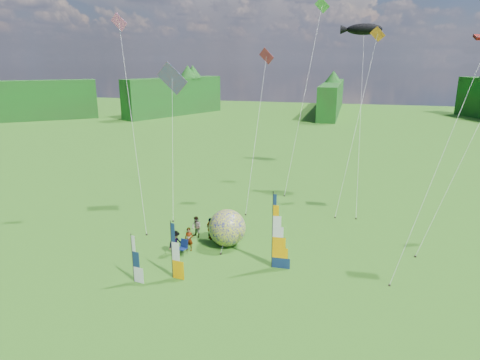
% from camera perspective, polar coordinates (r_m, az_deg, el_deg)
% --- Properties ---
extents(ground, '(220.00, 220.00, 0.00)m').
position_cam_1_polar(ground, '(24.78, -0.15, -15.01)').
color(ground, '#3E7E24').
rests_on(ground, ground).
extents(treeline_ring, '(210.00, 210.00, 8.00)m').
position_cam_1_polar(treeline_ring, '(22.99, -0.16, -6.42)').
color(treeline_ring, '#115C15').
rests_on(treeline_ring, ground).
extents(feather_banner_main, '(1.32, 0.13, 4.86)m').
position_cam_1_polar(feather_banner_main, '(26.67, 4.34, -6.87)').
color(feather_banner_main, navy).
rests_on(feather_banner_main, ground).
extents(side_banner_left, '(0.99, 0.23, 3.55)m').
position_cam_1_polar(side_banner_left, '(25.94, -9.10, -9.30)').
color(side_banner_left, '#FFA100').
rests_on(side_banner_left, ground).
extents(side_banner_far, '(0.89, 0.24, 2.95)m').
position_cam_1_polar(side_banner_far, '(26.11, -14.12, -10.15)').
color(side_banner_far, white).
rests_on(side_banner_far, ground).
extents(bol_inflatable, '(3.17, 3.17, 2.62)m').
position_cam_1_polar(bol_inflatable, '(30.13, -1.73, -6.39)').
color(bol_inflatable, '#00007F').
rests_on(bol_inflatable, ground).
extents(spectator_a, '(0.61, 0.40, 1.65)m').
position_cam_1_polar(spectator_a, '(29.72, -6.82, -7.84)').
color(spectator_a, '#66594C').
rests_on(spectator_a, ground).
extents(spectator_b, '(0.86, 0.68, 1.58)m').
position_cam_1_polar(spectator_b, '(31.80, -5.82, -6.25)').
color(spectator_b, '#66594C').
rests_on(spectator_b, ground).
extents(spectator_c, '(0.88, 1.15, 1.69)m').
position_cam_1_polar(spectator_c, '(29.25, -8.60, -8.27)').
color(spectator_c, '#66594C').
rests_on(spectator_c, ground).
extents(spectator_d, '(0.97, 0.94, 1.64)m').
position_cam_1_polar(spectator_d, '(31.32, -3.98, -6.51)').
color(spectator_d, '#66594C').
rests_on(spectator_d, ground).
extents(camp_chair, '(0.74, 0.74, 1.05)m').
position_cam_1_polar(camp_chair, '(29.27, -7.72, -8.91)').
color(camp_chair, '#0B1A46').
rests_on(camp_chair, ground).
extents(kite_whale, '(8.88, 15.70, 17.28)m').
position_cam_1_polar(kite_whale, '(40.41, 15.86, 9.48)').
color(kite_whale, black).
rests_on(kite_whale, ground).
extents(kite_rainbow_delta, '(8.15, 11.51, 13.52)m').
position_cam_1_polar(kite_rainbow_delta, '(36.48, -9.05, 6.27)').
color(kite_rainbow_delta, '#DD3D39').
rests_on(kite_rainbow_delta, ground).
extents(kite_parafoil, '(9.47, 10.93, 15.78)m').
position_cam_1_polar(kite_parafoil, '(27.91, 25.44, 4.36)').
color(kite_parafoil, '#B00906').
rests_on(kite_parafoil, ground).
extents(small_kite_red, '(5.62, 9.83, 14.24)m').
position_cam_1_polar(small_kite_red, '(37.67, 2.22, 7.30)').
color(small_kite_red, '#C72F45').
rests_on(small_kite_red, ground).
extents(small_kite_orange, '(5.77, 11.28, 16.01)m').
position_cam_1_polar(small_kite_orange, '(38.73, 15.43, 8.31)').
color(small_kite_orange, orange).
rests_on(small_kite_orange, ground).
extents(small_kite_yellow, '(9.30, 10.39, 13.91)m').
position_cam_1_polar(small_kite_yellow, '(33.06, 27.90, 3.97)').
color(small_kite_yellow, yellow).
rests_on(small_kite_yellow, ground).
extents(small_kite_pink, '(7.03, 8.46, 16.75)m').
position_cam_1_polar(small_kite_pink, '(34.36, -14.23, 8.12)').
color(small_kite_pink, pink).
rests_on(small_kite_pink, ground).
extents(small_kite_green, '(6.17, 14.03, 19.60)m').
position_cam_1_polar(small_kite_green, '(44.66, 8.61, 11.94)').
color(small_kite_green, '#59C446').
rests_on(small_kite_green, ground).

